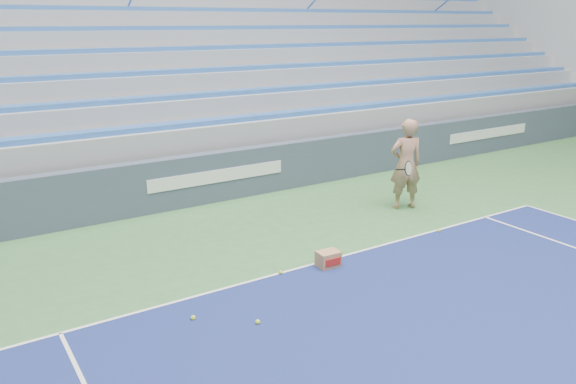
# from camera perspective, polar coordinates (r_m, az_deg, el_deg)

# --- Properties ---
(sponsor_barrier) EXTENTS (30.00, 0.32, 1.10)m
(sponsor_barrier) POSITION_cam_1_polar(r_m,az_deg,el_deg) (12.46, -7.39, 1.56)
(sponsor_barrier) COLOR #3B475A
(sponsor_barrier) RESTS_ON ground
(bleachers) EXTENTS (31.00, 9.15, 7.30)m
(bleachers) POSITION_cam_1_polar(r_m,az_deg,el_deg) (17.43, -15.94, 11.49)
(bleachers) COLOR #919499
(bleachers) RESTS_ON ground
(tennis_player) EXTENTS (1.01, 0.95, 1.92)m
(tennis_player) POSITION_cam_1_polar(r_m,az_deg,el_deg) (12.01, 11.88, 2.78)
(tennis_player) COLOR tan
(tennis_player) RESTS_ON ground
(ball_box) EXTENTS (0.37, 0.30, 0.27)m
(ball_box) POSITION_cam_1_polar(r_m,az_deg,el_deg) (9.18, 4.11, -6.83)
(ball_box) COLOR #A97952
(ball_box) RESTS_ON ground
(tennis_ball_0) EXTENTS (0.07, 0.07, 0.07)m
(tennis_ball_0) POSITION_cam_1_polar(r_m,az_deg,el_deg) (8.93, -0.76, -8.17)
(tennis_ball_0) COLOR #CFED30
(tennis_ball_0) RESTS_ON ground
(tennis_ball_1) EXTENTS (0.07, 0.07, 0.07)m
(tennis_ball_1) POSITION_cam_1_polar(r_m,az_deg,el_deg) (7.78, -9.61, -12.49)
(tennis_ball_1) COLOR #CFED30
(tennis_ball_1) RESTS_ON ground
(tennis_ball_2) EXTENTS (0.07, 0.07, 0.07)m
(tennis_ball_2) POSITION_cam_1_polar(r_m,az_deg,el_deg) (7.59, -3.09, -13.06)
(tennis_ball_2) COLOR #CFED30
(tennis_ball_2) RESTS_ON ground
(tennis_ball_3) EXTENTS (0.07, 0.07, 0.07)m
(tennis_ball_3) POSITION_cam_1_polar(r_m,az_deg,el_deg) (11.01, 15.07, -3.80)
(tennis_ball_3) COLOR #CFED30
(tennis_ball_3) RESTS_ON ground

